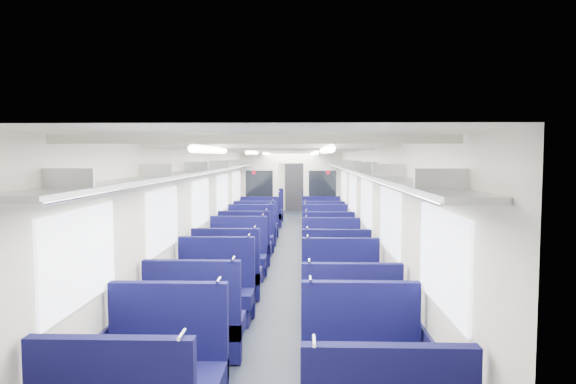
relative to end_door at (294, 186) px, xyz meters
The scene contains 35 objects.
floor 9.00m from the end_door, 90.00° to the right, with size 2.80×18.00×0.01m, color black.
ceiling 9.04m from the end_door, 90.00° to the right, with size 2.80×18.00×0.01m, color silver.
wall_left 9.05m from the end_door, 98.90° to the right, with size 0.02×18.00×2.35m, color beige.
dado_left 9.07m from the end_door, 98.81° to the right, with size 0.03×17.90×0.70m, color #111139.
wall_right 9.05m from the end_door, 81.10° to the right, with size 0.02×18.00×2.35m, color beige.
dado_right 9.07m from the end_door, 81.19° to the right, with size 0.03×17.90×0.70m, color #111139.
wall_far 0.19m from the end_door, 90.00° to the left, with size 2.80×0.02×2.35m, color beige.
luggage_rack_left 9.07m from the end_door, 97.73° to the right, with size 0.36×17.40×0.18m.
luggage_rack_right 9.07m from the end_door, 82.27° to the right, with size 0.36×17.40×0.18m.
windows 9.41m from the end_door, 90.00° to the right, with size 2.78×15.60×0.75m.
ceiling_fittings 9.29m from the end_door, 90.00° to the right, with size 2.70×16.06×0.11m.
end_door is the anchor object (origin of this frame).
bulkhead 6.26m from the end_door, 90.00° to the right, with size 2.80×0.10×2.35m.
seat_2 16.16m from the end_door, 92.95° to the right, with size 1.03×0.57×1.15m.
seat_3 16.09m from the end_door, 87.04° to the right, with size 1.03×0.57×1.15m.
seat_4 14.96m from the end_door, 93.18° to the right, with size 1.03×0.57×1.15m.
seat_5 15.06m from the end_door, 86.84° to the right, with size 1.03×0.57×1.15m.
seat_6 13.72m from the end_door, 93.47° to the right, with size 1.03×0.57×1.15m.
seat_7 13.77m from the end_door, 86.54° to the right, with size 1.03×0.57×1.15m.
seat_8 12.66m from the end_door, 93.76° to the right, with size 1.03×0.57×1.15m.
seat_9 12.69m from the end_door, 86.25° to the right, with size 1.03×0.57×1.15m.
seat_10 11.39m from the end_door, 94.18° to the right, with size 1.03×0.57×1.15m.
seat_11 11.58m from the end_door, 85.88° to the right, with size 1.03×0.57×1.15m.
seat_12 10.26m from the end_door, 94.65° to the right, with size 1.03×0.57×1.15m.
seat_13 10.35m from the end_door, 85.39° to the right, with size 1.03×0.57×1.15m.
seat_14 9.19m from the end_door, 95.19° to the right, with size 1.03×0.57×1.15m.
seat_15 9.11m from the end_door, 84.76° to the right, with size 1.03×0.57×1.15m.
seat_16 8.06m from the end_door, 95.93° to the right, with size 1.03×0.57×1.15m.
seat_17 8.09m from the end_door, 84.09° to the right, with size 1.03×0.57×1.15m.
seat_18 7.03m from the end_door, 96.81° to the right, with size 1.03×0.57×1.15m.
seat_19 6.84m from the end_door, 83.00° to the right, with size 1.03×0.57×1.15m.
seat_20 4.91m from the end_door, 99.81° to the right, with size 1.03×0.57×1.15m.
seat_21 5.00m from the end_door, 80.36° to the right, with size 1.03×0.57×1.15m.
seat_22 3.78m from the end_door, 102.88° to the right, with size 1.03×0.57×1.15m.
seat_23 3.73m from the end_door, 76.95° to the right, with size 1.03×0.57×1.15m.
Camera 1 is at (0.33, -11.29, 2.20)m, focal length 31.48 mm.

